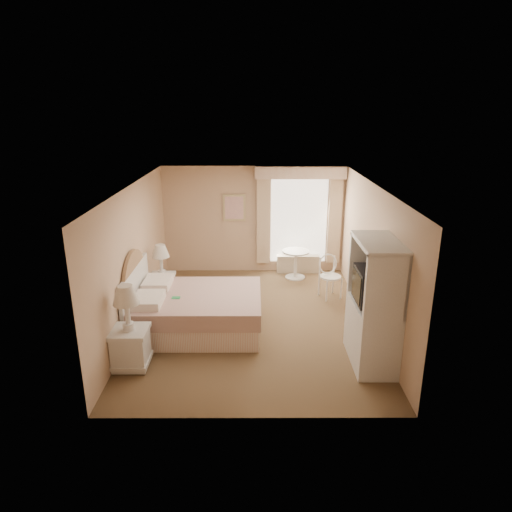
{
  "coord_description": "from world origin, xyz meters",
  "views": [
    {
      "loc": [
        0.03,
        -7.62,
        3.78
      ],
      "look_at": [
        0.05,
        0.3,
        1.17
      ],
      "focal_mm": 32.0,
      "sensor_mm": 36.0,
      "label": 1
    }
  ],
  "objects_px": {
    "cafe_chair": "(329,273)",
    "nightstand_near": "(130,338)",
    "bed": "(190,310)",
    "armoire": "(374,314)",
    "round_table": "(296,260)",
    "nightstand_far": "(162,280)"
  },
  "relations": [
    {
      "from": "round_table",
      "to": "armoire",
      "type": "height_order",
      "value": "armoire"
    },
    {
      "from": "bed",
      "to": "nightstand_near",
      "type": "xyz_separation_m",
      "value": [
        -0.73,
        -1.24,
        0.12
      ]
    },
    {
      "from": "round_table",
      "to": "nightstand_near",
      "type": "bearing_deg",
      "value": -126.42
    },
    {
      "from": "nightstand_far",
      "to": "round_table",
      "type": "relative_size",
      "value": 1.79
    },
    {
      "from": "cafe_chair",
      "to": "armoire",
      "type": "xyz_separation_m",
      "value": [
        0.25,
        -2.56,
        0.29
      ]
    },
    {
      "from": "bed",
      "to": "round_table",
      "type": "height_order",
      "value": "bed"
    },
    {
      "from": "nightstand_far",
      "to": "armoire",
      "type": "distance_m",
      "value": 4.35
    },
    {
      "from": "nightstand_near",
      "to": "cafe_chair",
      "type": "relative_size",
      "value": 1.46
    },
    {
      "from": "nightstand_far",
      "to": "cafe_chair",
      "type": "bearing_deg",
      "value": 3.73
    },
    {
      "from": "bed",
      "to": "round_table",
      "type": "distance_m",
      "value": 3.29
    },
    {
      "from": "round_table",
      "to": "armoire",
      "type": "relative_size",
      "value": 0.33
    },
    {
      "from": "nightstand_near",
      "to": "nightstand_far",
      "type": "height_order",
      "value": "nightstand_near"
    },
    {
      "from": "nightstand_far",
      "to": "round_table",
      "type": "distance_m",
      "value": 3.09
    },
    {
      "from": "nightstand_near",
      "to": "round_table",
      "type": "xyz_separation_m",
      "value": [
        2.8,
        3.79,
        -0.06
      ]
    },
    {
      "from": "bed",
      "to": "armoire",
      "type": "height_order",
      "value": "armoire"
    },
    {
      "from": "bed",
      "to": "armoire",
      "type": "bearing_deg",
      "value": -20.33
    },
    {
      "from": "cafe_chair",
      "to": "nightstand_near",
      "type": "bearing_deg",
      "value": -161.57
    },
    {
      "from": "nightstand_near",
      "to": "bed",
      "type": "bearing_deg",
      "value": 59.66
    },
    {
      "from": "nightstand_near",
      "to": "nightstand_far",
      "type": "relative_size",
      "value": 1.12
    },
    {
      "from": "bed",
      "to": "armoire",
      "type": "distance_m",
      "value": 3.15
    },
    {
      "from": "nightstand_far",
      "to": "cafe_chair",
      "type": "xyz_separation_m",
      "value": [
        3.4,
        0.22,
        0.08
      ]
    },
    {
      "from": "nightstand_near",
      "to": "round_table",
      "type": "height_order",
      "value": "nightstand_near"
    }
  ]
}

